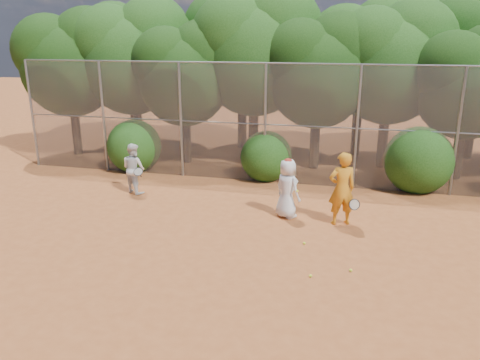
# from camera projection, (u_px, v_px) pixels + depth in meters

# --- Properties ---
(ground) EXTENTS (80.00, 80.00, 0.00)m
(ground) POSITION_uv_depth(u_px,v_px,m) (257.00, 262.00, 10.46)
(ground) COLOR brown
(ground) RESTS_ON ground
(fence_back) EXTENTS (20.05, 0.09, 4.03)m
(fence_back) POSITION_uv_depth(u_px,v_px,m) (291.00, 124.00, 15.44)
(fence_back) COLOR gray
(fence_back) RESTS_ON ground
(tree_0) EXTENTS (4.38, 3.81, 6.00)m
(tree_0) POSITION_uv_depth(u_px,v_px,m) (71.00, 59.00, 18.91)
(tree_0) COLOR black
(tree_0) RESTS_ON ground
(tree_1) EXTENTS (4.64, 4.03, 6.35)m
(tree_1) POSITION_uv_depth(u_px,v_px,m) (132.00, 53.00, 18.74)
(tree_1) COLOR black
(tree_1) RESTS_ON ground
(tree_2) EXTENTS (3.99, 3.47, 5.47)m
(tree_2) POSITION_uv_depth(u_px,v_px,m) (185.00, 70.00, 17.68)
(tree_2) COLOR black
(tree_2) RESTS_ON ground
(tree_3) EXTENTS (4.89, 4.26, 6.70)m
(tree_3) POSITION_uv_depth(u_px,v_px,m) (256.00, 48.00, 17.80)
(tree_3) COLOR black
(tree_3) RESTS_ON ground
(tree_4) EXTENTS (4.19, 3.64, 5.73)m
(tree_4) POSITION_uv_depth(u_px,v_px,m) (320.00, 67.00, 16.86)
(tree_4) COLOR black
(tree_4) RESTS_ON ground
(tree_5) EXTENTS (4.51, 3.92, 6.17)m
(tree_5) POSITION_uv_depth(u_px,v_px,m) (392.00, 59.00, 16.94)
(tree_5) COLOR black
(tree_5) RESTS_ON ground
(tree_6) EXTENTS (3.86, 3.36, 5.29)m
(tree_6) POSITION_uv_depth(u_px,v_px,m) (470.00, 79.00, 15.61)
(tree_6) COLOR black
(tree_6) RESTS_ON ground
(tree_9) EXTENTS (4.83, 4.20, 6.62)m
(tree_9) POSITION_uv_depth(u_px,v_px,m) (135.00, 47.00, 21.05)
(tree_9) COLOR black
(tree_9) RESTS_ON ground
(tree_10) EXTENTS (5.15, 4.48, 7.06)m
(tree_10) POSITION_uv_depth(u_px,v_px,m) (244.00, 41.00, 20.00)
(tree_10) COLOR black
(tree_10) RESTS_ON ground
(tree_11) EXTENTS (4.64, 4.03, 6.35)m
(tree_11) POSITION_uv_depth(u_px,v_px,m) (363.00, 53.00, 18.62)
(tree_11) COLOR black
(tree_11) RESTS_ON ground
(bush_0) EXTENTS (2.00, 2.00, 2.00)m
(bush_0) POSITION_uv_depth(u_px,v_px,m) (134.00, 144.00, 17.38)
(bush_0) COLOR #183F0F
(bush_0) RESTS_ON ground
(bush_1) EXTENTS (1.80, 1.80, 1.80)m
(bush_1) POSITION_uv_depth(u_px,v_px,m) (266.00, 154.00, 16.26)
(bush_1) COLOR #183F0F
(bush_1) RESTS_ON ground
(bush_2) EXTENTS (2.20, 2.20, 2.20)m
(bush_2) POSITION_uv_depth(u_px,v_px,m) (419.00, 157.00, 15.06)
(bush_2) COLOR #183F0F
(bush_2) RESTS_ON ground
(player_yellow) EXTENTS (0.93, 0.71, 1.98)m
(player_yellow) POSITION_uv_depth(u_px,v_px,m) (342.00, 189.00, 12.31)
(player_yellow) COLOR orange
(player_yellow) RESTS_ON ground
(player_teen) EXTENTS (0.96, 0.91, 1.68)m
(player_teen) POSITION_uv_depth(u_px,v_px,m) (287.00, 188.00, 12.84)
(player_teen) COLOR silver
(player_teen) RESTS_ON ground
(player_white) EXTENTS (0.97, 0.89, 1.61)m
(player_white) POSITION_uv_depth(u_px,v_px,m) (134.00, 168.00, 14.88)
(player_white) COLOR silver
(player_white) RESTS_ON ground
(ball_0) EXTENTS (0.07, 0.07, 0.07)m
(ball_0) POSITION_uv_depth(u_px,v_px,m) (304.00, 243.00, 11.33)
(ball_0) COLOR #D7F02B
(ball_0) RESTS_ON ground
(ball_1) EXTENTS (0.07, 0.07, 0.07)m
(ball_1) POSITION_uv_depth(u_px,v_px,m) (346.00, 222.00, 12.65)
(ball_1) COLOR #D7F02B
(ball_1) RESTS_ON ground
(ball_2) EXTENTS (0.07, 0.07, 0.07)m
(ball_2) POSITION_uv_depth(u_px,v_px,m) (351.00, 270.00, 10.02)
(ball_2) COLOR #D7F02B
(ball_2) RESTS_ON ground
(ball_4) EXTENTS (0.07, 0.07, 0.07)m
(ball_4) POSITION_uv_depth(u_px,v_px,m) (311.00, 276.00, 9.79)
(ball_4) COLOR #D7F02B
(ball_4) RESTS_ON ground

